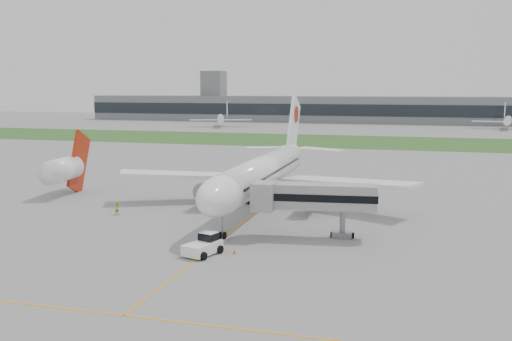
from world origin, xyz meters
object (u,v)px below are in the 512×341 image
(airliner, at_px, (263,171))
(jet_bridge, at_px, (310,197))
(pushback_tug, at_px, (204,245))
(ground_crew_near, at_px, (204,239))
(neighbor_aircraft, at_px, (64,169))

(airliner, distance_m, jet_bridge, 19.46)
(pushback_tug, xyz_separation_m, ground_crew_near, (-1.30, 3.53, -0.29))
(jet_bridge, bearing_deg, airliner, 115.50)
(jet_bridge, distance_m, ground_crew_near, 14.05)
(ground_crew_near, bearing_deg, airliner, -134.67)
(jet_bridge, relative_size, ground_crew_near, 9.71)
(airliner, relative_size, jet_bridge, 3.55)
(airliner, height_order, ground_crew_near, airliner)
(pushback_tug, xyz_separation_m, jet_bridge, (10.27, 10.17, 4.14))
(airliner, height_order, neighbor_aircraft, airliner)
(pushback_tug, height_order, neighbor_aircraft, neighbor_aircraft)
(jet_bridge, xyz_separation_m, ground_crew_near, (-11.56, -6.63, -4.43))
(jet_bridge, bearing_deg, neighbor_aircraft, 153.57)
(pushback_tug, distance_m, ground_crew_near, 3.77)
(pushback_tug, bearing_deg, jet_bridge, 61.62)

